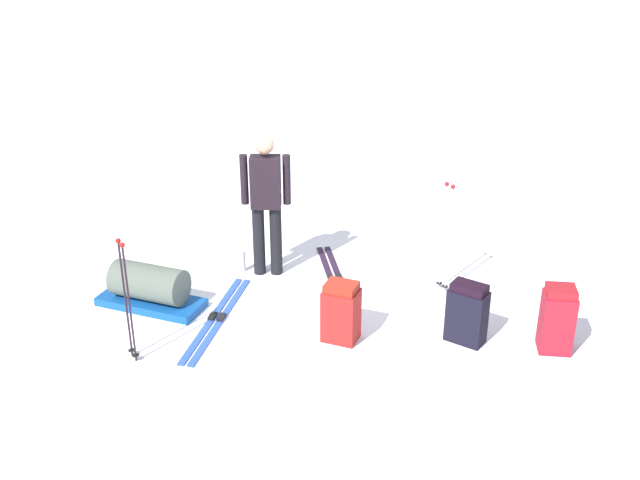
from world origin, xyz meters
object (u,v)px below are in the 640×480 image
ski_poles_planted_near (127,295)px  backpack_large_dark (467,313)px  ski_pair_far (217,318)px  gear_sled (150,288)px  backpack_bright (341,312)px  skier_standing (266,198)px  ski_pair_near (335,280)px  ski_poles_planted_far (446,232)px  backpack_small_spare (557,319)px  thermos_bottle (243,261)px

ski_poles_planted_near → backpack_large_dark: bearing=78.9°
ski_pair_far → gear_sled: gear_sled is taller
backpack_bright → gear_sled: bearing=-124.7°
backpack_large_dark → ski_poles_planted_near: (-0.63, -3.22, 0.39)m
ski_pair_far → ski_poles_planted_near: (0.49, -0.89, 0.69)m
gear_sled → backpack_bright: bearing=55.3°
gear_sled → skier_standing: bearing=106.0°
ski_pair_near → backpack_bright: (1.22, -0.33, 0.30)m
backpack_large_dark → gear_sled: (-1.62, -2.97, -0.09)m
ski_poles_planted_far → backpack_bright: bearing=-65.1°
backpack_bright → gear_sled: size_ratio=0.53×
ski_pair_near → ski_poles_planted_near: bearing=-67.6°
backpack_bright → ski_pair_far: bearing=-122.8°
ski_pair_far → backpack_small_spare: bearing=63.9°
gear_sled → thermos_bottle: (-0.54, 1.13, -0.09)m
skier_standing → backpack_small_spare: (2.42, 2.33, -0.62)m
backpack_small_spare → ski_poles_planted_near: 4.13m
backpack_bright → thermos_bottle: (-1.77, -0.65, -0.18)m
skier_standing → backpack_small_spare: size_ratio=2.46×
ski_pair_near → backpack_bright: bearing=-15.3°
skier_standing → ski_pair_far: bearing=-40.4°
backpack_bright → ski_poles_planted_far: size_ratio=0.49×
ski_pair_near → ski_poles_planted_near: (0.97, -2.36, 0.69)m
ski_pair_near → backpack_large_dark: backpack_large_dark is taller
backpack_small_spare → ski_poles_planted_far: size_ratio=0.54×
ski_pair_far → backpack_large_dark: (1.12, 2.33, 0.30)m
ski_poles_planted_near → gear_sled: ski_poles_planted_near is taller
ski_pair_far → gear_sled: (-0.49, -0.64, 0.21)m
skier_standing → thermos_bottle: skier_standing is taller
skier_standing → backpack_bright: skier_standing is taller
ski_pair_far → backpack_bright: backpack_bright is taller
backpack_large_dark → gear_sled: bearing=-118.6°
backpack_large_dark → backpack_bright: backpack_large_dark is taller
skier_standing → backpack_bright: size_ratio=2.69×
backpack_large_dark → thermos_bottle: bearing=-139.5°
gear_sled → thermos_bottle: gear_sled is taller
ski_poles_planted_near → gear_sled: bearing=165.8°
backpack_small_spare → skier_standing: bearing=-136.1°
ski_pair_far → ski_poles_planted_far: bearing=88.4°
thermos_bottle → ski_poles_planted_far: bearing=62.2°
ski_poles_planted_near → ski_poles_planted_far: size_ratio=0.97×
backpack_large_dark → ski_poles_planted_near: bearing=-101.1°
thermos_bottle → gear_sled: bearing=-64.5°
skier_standing → ski_poles_planted_near: (1.39, -1.66, -0.25)m
ski_pair_far → backpack_bright: 1.39m
backpack_large_dark → backpack_small_spare: 0.86m
skier_standing → backpack_large_dark: bearing=37.7°
skier_standing → gear_sled: bearing=-74.0°
ski_poles_planted_far → ski_pair_far: bearing=-91.6°
backpack_small_spare → thermos_bottle: 3.65m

